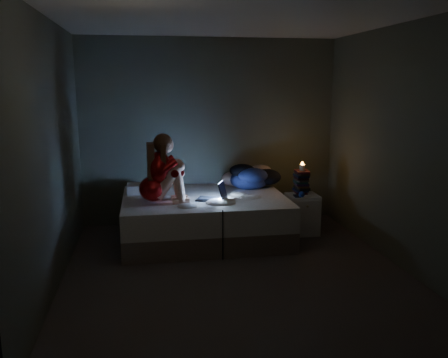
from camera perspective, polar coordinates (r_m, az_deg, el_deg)
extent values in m
cube|color=#36302E|center=(5.11, 1.34, -11.20)|extent=(3.60, 3.80, 0.02)
cube|color=silver|center=(4.76, 1.50, 19.32)|extent=(3.60, 3.80, 0.02)
cube|color=#43443F|center=(6.63, -1.75, 5.78)|extent=(3.60, 0.02, 2.60)
cube|color=#43443F|center=(2.94, 8.53, -1.71)|extent=(3.60, 0.02, 2.60)
cube|color=#43443F|center=(4.76, -20.52, 2.77)|extent=(0.02, 3.80, 2.60)
cube|color=#43443F|center=(5.40, 20.66, 3.72)|extent=(0.02, 3.80, 2.60)
cube|color=white|center=(6.22, -9.95, -1.13)|extent=(0.40, 0.28, 0.11)
cube|color=silver|center=(6.30, 9.54, -4.27)|extent=(0.40, 0.36, 0.53)
cylinder|color=beige|center=(6.26, 9.56, 1.32)|extent=(0.07, 0.07, 0.08)
cube|color=black|center=(6.12, 8.91, -2.07)|extent=(0.08, 0.15, 0.01)
sphere|color=navy|center=(6.08, 9.49, -1.86)|extent=(0.08, 0.08, 0.08)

